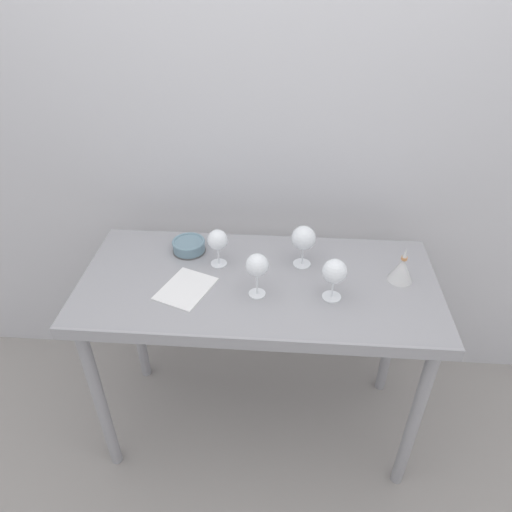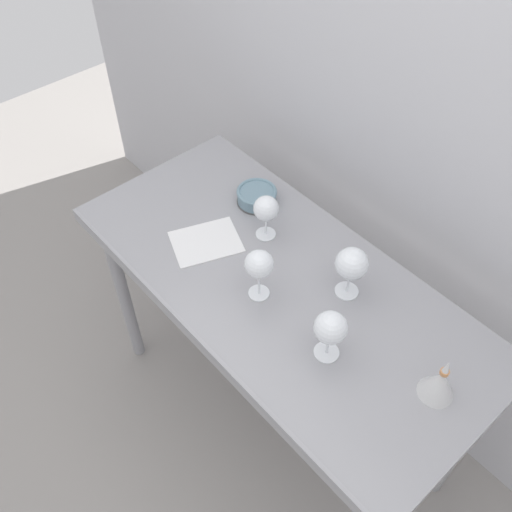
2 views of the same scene
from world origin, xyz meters
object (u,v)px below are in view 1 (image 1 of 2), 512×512
at_px(wine_glass_near_right, 334,272).
at_px(tasting_bowl, 189,245).
at_px(wine_glass_near_center, 257,266).
at_px(wine_glass_far_left, 218,241).
at_px(tasting_sheet_upper, 186,288).
at_px(wine_glass_far_right, 303,239).
at_px(decanter_funnel, 402,269).

xyz_separation_m(wine_glass_near_right, tasting_bowl, (-0.59, 0.26, -0.09)).
bearing_deg(wine_glass_near_center, wine_glass_far_left, 133.14).
relative_size(wine_glass_far_left, tasting_sheet_upper, 0.73).
distance_m(wine_glass_far_right, wine_glass_near_center, 0.27).
relative_size(wine_glass_far_left, tasting_bowl, 1.14).
height_order(wine_glass_far_left, tasting_sheet_upper, wine_glass_far_left).
bearing_deg(wine_glass_far_left, wine_glass_near_right, -21.70).
bearing_deg(wine_glass_far_right, decanter_funnel, -11.13).
height_order(wine_glass_near_right, tasting_sheet_upper, wine_glass_near_right).
bearing_deg(decanter_funnel, wine_glass_far_left, 175.86).
height_order(wine_glass_far_right, wine_glass_near_right, wine_glass_far_right).
distance_m(wine_glass_near_center, tasting_sheet_upper, 0.30).
bearing_deg(wine_glass_near_center, tasting_sheet_upper, 177.61).
bearing_deg(tasting_sheet_upper, wine_glass_far_left, 79.95).
xyz_separation_m(wine_glass_far_right, tasting_sheet_upper, (-0.44, -0.19, -0.12)).
height_order(wine_glass_far_left, decanter_funnel, wine_glass_far_left).
xyz_separation_m(wine_glass_near_right, wine_glass_near_center, (-0.28, -0.00, 0.01)).
bearing_deg(decanter_funnel, wine_glass_near_right, -155.10).
bearing_deg(tasting_sheet_upper, decanter_funnel, 29.41).
bearing_deg(tasting_bowl, wine_glass_far_left, -30.91).
bearing_deg(wine_glass_near_center, decanter_funnel, 13.10).
bearing_deg(wine_glass_near_right, wine_glass_far_right, 118.53).
distance_m(wine_glass_near_center, decanter_funnel, 0.57).
relative_size(wine_glass_near_center, wine_glass_far_left, 1.12).
bearing_deg(wine_glass_far_right, wine_glass_near_right, -61.47).
relative_size(wine_glass_far_right, tasting_sheet_upper, 0.82).
bearing_deg(tasting_bowl, wine_glass_far_right, -7.15).
relative_size(wine_glass_near_center, tasting_sheet_upper, 0.82).
bearing_deg(tasting_bowl, wine_glass_near_right, -24.00).
bearing_deg(wine_glass_far_left, wine_glass_near_center, -46.86).
bearing_deg(wine_glass_far_right, tasting_sheet_upper, -156.52).
xyz_separation_m(wine_glass_near_center, tasting_sheet_upper, (-0.27, 0.01, -0.13)).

